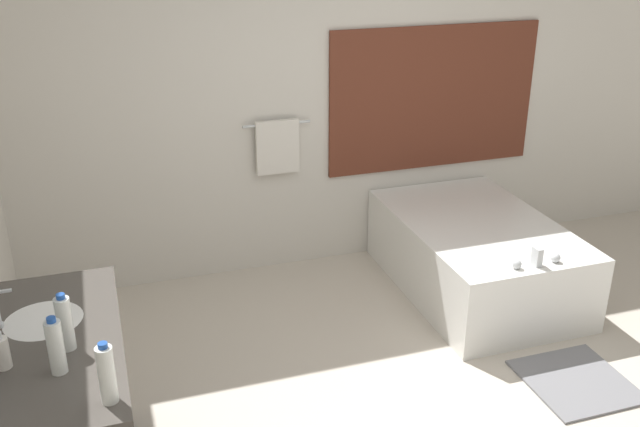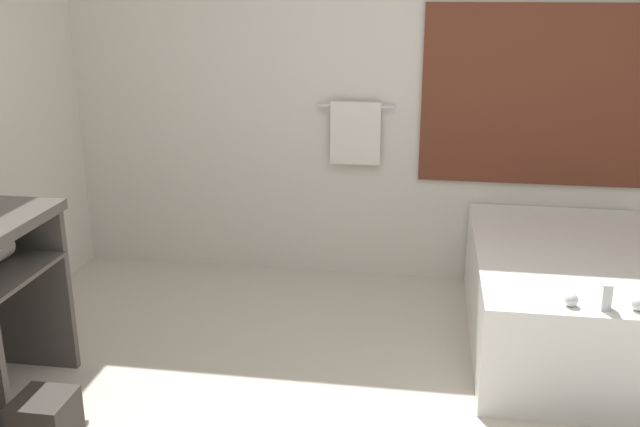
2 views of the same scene
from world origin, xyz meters
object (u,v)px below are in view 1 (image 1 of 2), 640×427
(water_bottle_3, at_px, (56,347))
(soap_dispenser, at_px, (2,352))
(bathtub, at_px, (476,252))
(water_bottle_1, at_px, (65,323))
(water_bottle_2, at_px, (107,374))

(water_bottle_3, distance_m, soap_dispenser, 0.24)
(bathtub, distance_m, soap_dispenser, 3.35)
(water_bottle_3, height_order, soap_dispenser, water_bottle_3)
(water_bottle_3, bearing_deg, water_bottle_1, 78.09)
(soap_dispenser, bearing_deg, water_bottle_3, -25.38)
(water_bottle_1, bearing_deg, water_bottle_3, -101.91)
(water_bottle_1, xyz_separation_m, soap_dispenser, (-0.24, -0.06, -0.05))
(water_bottle_2, relative_size, water_bottle_3, 1.02)
(bathtub, relative_size, soap_dispenser, 9.92)
(water_bottle_1, xyz_separation_m, water_bottle_2, (0.15, -0.41, -0.00))
(bathtub, xyz_separation_m, soap_dispenser, (-2.96, -1.41, 0.68))
(bathtub, xyz_separation_m, water_bottle_1, (-2.72, -1.35, 0.73))
(bathtub, height_order, water_bottle_2, water_bottle_2)
(bathtub, bearing_deg, soap_dispenser, -154.56)
(bathtub, xyz_separation_m, water_bottle_3, (-2.75, -1.51, 0.73))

